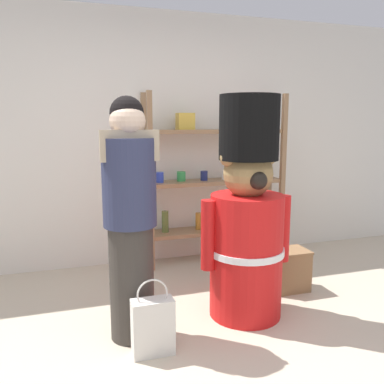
{
  "coord_description": "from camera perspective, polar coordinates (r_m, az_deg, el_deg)",
  "views": [
    {
      "loc": [
        -0.83,
        -2.01,
        1.49
      ],
      "look_at": [
        0.02,
        0.65,
        1.0
      ],
      "focal_mm": 37.64,
      "sensor_mm": 36.0,
      "label": 1
    }
  ],
  "objects": [
    {
      "name": "ground_plane",
      "position": [
        2.63,
        4.27,
        -24.53
      ],
      "size": [
        6.4,
        6.4,
        0.0
      ],
      "primitive_type": "plane",
      "color": "beige"
    },
    {
      "name": "back_wall",
      "position": [
        4.29,
        -6.58,
        7.33
      ],
      "size": [
        6.4,
        0.12,
        2.6
      ],
      "primitive_type": "cube",
      "color": "silver",
      "rests_on": "ground_plane"
    },
    {
      "name": "merchandise_shelf",
      "position": [
        4.31,
        3.09,
        1.95
      ],
      "size": [
        1.51,
        0.35,
        1.78
      ],
      "color": "#93704C",
      "rests_on": "ground_plane"
    },
    {
      "name": "teddy_bear_guard",
      "position": [
        3.07,
        7.79,
        -4.1
      ],
      "size": [
        0.73,
        0.58,
        1.68
      ],
      "color": "red",
      "rests_on": "ground_plane"
    },
    {
      "name": "person_shopper",
      "position": [
        2.73,
        -8.77,
        -3.45
      ],
      "size": [
        0.38,
        0.36,
        1.65
      ],
      "color": "#38332D",
      "rests_on": "ground_plane"
    },
    {
      "name": "shopping_bag",
      "position": [
        2.74,
        -5.56,
        -18.36
      ],
      "size": [
        0.27,
        0.13,
        0.51
      ],
      "color": "silver",
      "rests_on": "ground_plane"
    },
    {
      "name": "display_crate",
      "position": [
        3.76,
        13.51,
        -10.65
      ],
      "size": [
        0.34,
        0.26,
        0.37
      ],
      "color": "olive",
      "rests_on": "ground_plane"
    }
  ]
}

